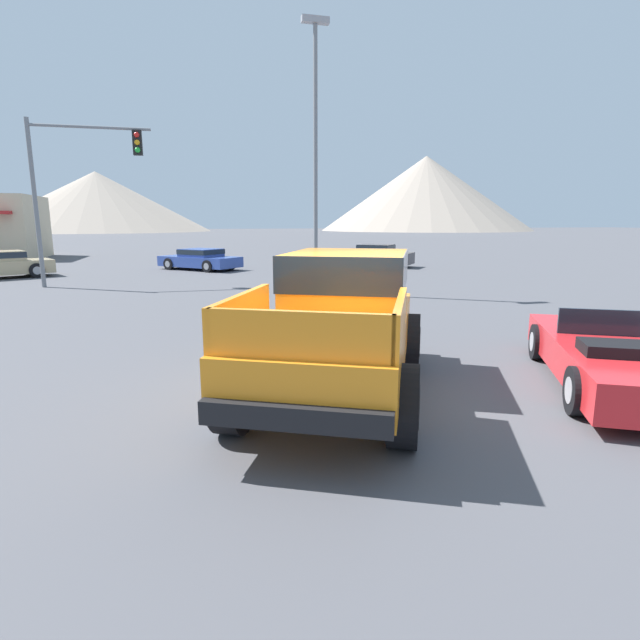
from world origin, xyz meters
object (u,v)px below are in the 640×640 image
at_px(orange_pickup_truck, 342,313).
at_px(parked_car_tan, 0,264).
at_px(parked_car_dark, 375,255).
at_px(parked_car_blue, 200,259).
at_px(traffic_light_main, 79,171).
at_px(red_convertible_car, 618,359).
at_px(street_lamp_post, 315,137).

height_order(orange_pickup_truck, parked_car_tan, orange_pickup_truck).
relative_size(parked_car_dark, parked_car_tan, 0.97).
distance_m(parked_car_blue, parked_car_tan, 8.83).
relative_size(parked_car_tan, traffic_light_main, 0.73).
height_order(orange_pickup_truck, parked_car_blue, orange_pickup_truck).
bearing_deg(parked_car_tan, traffic_light_main, -158.70).
bearing_deg(red_convertible_car, parked_car_blue, 133.26).
bearing_deg(orange_pickup_truck, street_lamp_post, 103.96).
height_order(parked_car_tan, traffic_light_main, traffic_light_main).
xyz_separation_m(red_convertible_car, traffic_light_main, (-10.09, 15.04, 3.87)).
distance_m(orange_pickup_truck, red_convertible_car, 4.25).
relative_size(orange_pickup_truck, parked_car_tan, 1.23).
relative_size(orange_pickup_truck, red_convertible_car, 1.15).
height_order(orange_pickup_truck, traffic_light_main, traffic_light_main).
bearing_deg(traffic_light_main, parked_car_blue, 52.41).
bearing_deg(orange_pickup_truck, parked_car_tan, 145.76).
bearing_deg(parked_car_blue, street_lamp_post, -114.54).
bearing_deg(parked_car_dark, parked_car_tan, 132.85).
bearing_deg(parked_car_dark, red_convertible_car, -151.49).
xyz_separation_m(parked_car_blue, parked_car_dark, (9.39, -0.52, 0.06)).
bearing_deg(street_lamp_post, traffic_light_main, 153.04).
distance_m(parked_car_tan, street_lamp_post, 15.43).
height_order(parked_car_dark, traffic_light_main, traffic_light_main).
distance_m(orange_pickup_truck, parked_car_tan, 20.62).
bearing_deg(parked_car_tan, street_lamp_post, -149.52).
xyz_separation_m(parked_car_dark, parked_car_tan, (-18.03, -1.29, -0.01)).
distance_m(parked_car_dark, street_lamp_post, 11.78).
bearing_deg(parked_car_tan, orange_pickup_truck, -176.69).
height_order(traffic_light_main, street_lamp_post, street_lamp_post).
bearing_deg(orange_pickup_truck, parked_car_dark, 93.76).
bearing_deg(orange_pickup_truck, traffic_light_main, 139.06).
xyz_separation_m(red_convertible_car, street_lamp_post, (-2.00, 10.93, 4.78)).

